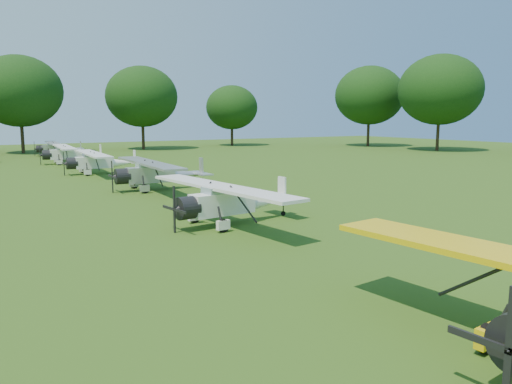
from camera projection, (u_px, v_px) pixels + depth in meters
ground at (253, 239)px, 19.79m from camera, size 160.00×160.00×0.00m
tree_belt at (326, 38)px, 20.55m from camera, size 137.36×130.27×14.52m
aircraft_3 at (231, 199)px, 22.47m from camera, size 6.35×10.09×1.98m
aircraft_4 at (158, 172)px, 33.12m from camera, size 6.56×10.43×2.06m
aircraft_5 at (99, 160)px, 42.43m from camera, size 6.30×10.02×1.97m
aircraft_6 at (70, 153)px, 51.47m from camera, size 6.34×10.10×1.99m
aircraft_7 at (57, 147)px, 62.29m from camera, size 5.80×9.24×1.82m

